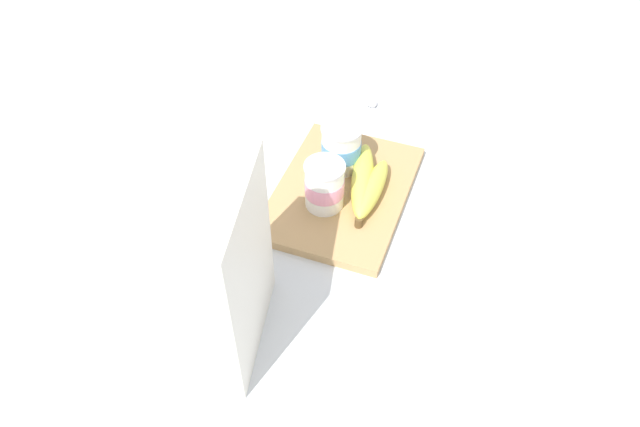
# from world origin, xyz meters

# --- Properties ---
(ground_plane) EXTENTS (2.40, 2.40, 0.00)m
(ground_plane) POSITION_xyz_m (0.00, 0.00, 0.00)
(ground_plane) COLOR silver
(cutting_board) EXTENTS (0.32, 0.23, 0.02)m
(cutting_board) POSITION_xyz_m (0.00, 0.00, 0.01)
(cutting_board) COLOR tan
(cutting_board) RESTS_ON ground_plane
(cereal_box) EXTENTS (0.21, 0.12, 0.29)m
(cereal_box) POSITION_xyz_m (-0.33, 0.06, 0.15)
(cereal_box) COLOR white
(cereal_box) RESTS_ON ground_plane
(yogurt_cup_front) EXTENTS (0.07, 0.07, 0.09)m
(yogurt_cup_front) POSITION_xyz_m (-0.05, 0.02, 0.06)
(yogurt_cup_front) COLOR white
(yogurt_cup_front) RESTS_ON cutting_board
(yogurt_cup_back) EXTENTS (0.07, 0.07, 0.09)m
(yogurt_cup_back) POSITION_xyz_m (0.06, 0.02, 0.06)
(yogurt_cup_back) COLOR white
(yogurt_cup_back) RESTS_ON cutting_board
(banana_bunch) EXTENTS (0.19, 0.08, 0.04)m
(banana_bunch) POSITION_xyz_m (0.01, -0.04, 0.04)
(banana_bunch) COLOR #DFDC4F
(banana_bunch) RESTS_ON cutting_board
(spoon) EXTENTS (0.12, 0.09, 0.01)m
(spoon) POSITION_xyz_m (0.26, 0.01, 0.01)
(spoon) COLOR silver
(spoon) RESTS_ON ground_plane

